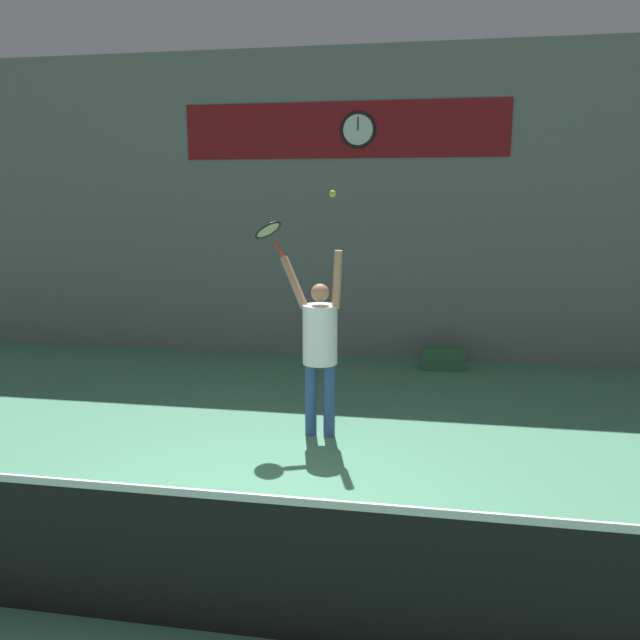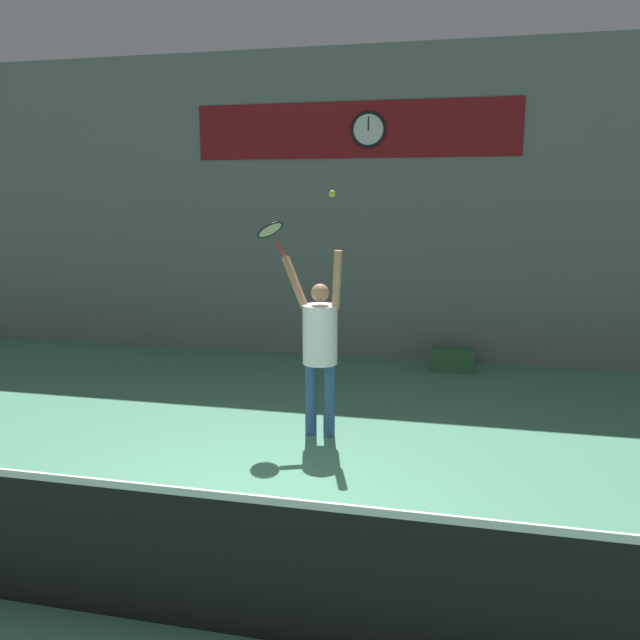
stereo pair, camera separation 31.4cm
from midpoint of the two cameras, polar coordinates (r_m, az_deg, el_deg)
The scene contains 9 objects.
ground_plane at distance 5.36m, azimuth -6.13°, elevation -18.79°, with size 18.00×18.00×0.00m, color #4C8C6B.
back_wall at distance 10.36m, azimuth 3.93°, elevation 10.20°, with size 18.00×0.10×5.00m.
sponsor_banner at distance 10.35m, azimuth 3.97°, elevation 16.95°, with size 5.19×0.02×0.87m.
scoreboard_clock at distance 10.30m, azimuth 5.36°, elevation 16.95°, with size 0.57×0.05×0.57m.
court_net at distance 4.20m, azimuth -11.47°, elevation -20.26°, with size 7.16×0.07×1.06m.
tennis_player at distance 6.93m, azimuth 1.27°, elevation -1.98°, with size 0.78×0.48×2.11m.
tennis_racket at distance 7.20m, azimuth -3.26°, elevation 8.09°, with size 0.42×0.42×0.42m.
tennis_ball at distance 6.63m, azimuth 2.51°, elevation 11.47°, with size 0.07×0.07×0.07m.
equipment_bag at distance 9.99m, azimuth 12.87°, elevation -3.57°, with size 0.65×0.31×0.36m.
Camera 2 is at (1.66, -4.37, 2.68)m, focal length 35.00 mm.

